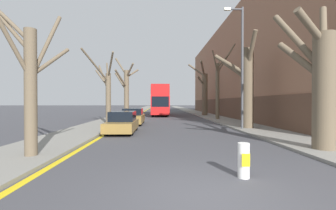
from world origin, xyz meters
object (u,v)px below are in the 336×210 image
at_px(street_tree_left_2, 126,90).
at_px(street_tree_right_2, 218,86).
at_px(parked_car_0, 122,123).
at_px(traffic_bollard, 244,160).
at_px(street_tree_right_3, 204,92).
at_px(lamp_post, 241,62).
at_px(street_tree_left_0, 28,77).
at_px(parked_car_1, 133,117).
at_px(street_tree_right_1, 246,85).
at_px(double_decker_bus, 160,99).
at_px(street_tree_right_0, 321,78).
at_px(street_tree_left_1, 107,91).

bearing_deg(street_tree_left_2, street_tree_right_2, -26.75).
height_order(parked_car_0, traffic_bollard, parked_car_0).
distance_m(street_tree_right_3, lamp_post, 17.14).
height_order(street_tree_left_0, traffic_bollard, street_tree_left_0).
bearing_deg(parked_car_1, street_tree_right_1, -24.77).
xyz_separation_m(double_decker_bus, lamp_post, (5.71, -19.07, 2.33)).
xyz_separation_m(street_tree_right_0, street_tree_right_2, (0.02, 16.10, 0.89)).
bearing_deg(street_tree_left_0, double_decker_bus, 80.04).
relative_size(street_tree_right_2, traffic_bollard, 9.05).
bearing_deg(street_tree_left_1, street_tree_right_3, 49.32).
bearing_deg(street_tree_right_0, street_tree_left_1, 135.42).
relative_size(lamp_post, traffic_bollard, 9.52).
relative_size(street_tree_right_1, street_tree_right_2, 0.83).
bearing_deg(traffic_bollard, street_tree_left_2, 105.29).
relative_size(street_tree_right_1, double_decker_bus, 0.61).
distance_m(street_tree_left_2, street_tree_right_3, 11.31).
height_order(street_tree_right_1, double_decker_bus, street_tree_right_1).
distance_m(street_tree_left_2, street_tree_right_0, 24.37).
relative_size(parked_car_0, parked_car_1, 0.97).
distance_m(street_tree_right_2, parked_car_0, 13.93).
relative_size(street_tree_left_1, street_tree_left_2, 0.75).
distance_m(street_tree_left_0, street_tree_right_3, 27.13).
relative_size(street_tree_left_0, parked_car_1, 1.53).
height_order(street_tree_left_0, double_decker_bus, street_tree_left_0).
distance_m(street_tree_left_0, street_tree_left_2, 22.49).
bearing_deg(street_tree_right_2, street_tree_left_2, 153.25).
height_order(street_tree_right_1, street_tree_right_3, street_tree_right_3).
bearing_deg(street_tree_right_3, street_tree_right_1, -90.48).
relative_size(street_tree_left_1, street_tree_right_2, 0.74).
distance_m(street_tree_left_2, street_tree_right_2, 12.43).
bearing_deg(parked_car_1, double_decker_bus, 80.10).
bearing_deg(double_decker_bus, traffic_bollard, -85.77).
height_order(street_tree_left_0, street_tree_right_2, street_tree_right_2).
distance_m(street_tree_left_0, lamp_post, 13.06).
bearing_deg(street_tree_left_0, parked_car_0, 71.99).
distance_m(double_decker_bus, parked_car_1, 14.68).
bearing_deg(street_tree_right_3, parked_car_1, -125.98).
distance_m(street_tree_left_0, street_tree_left_1, 11.76).
distance_m(parked_car_0, lamp_post, 9.26).
xyz_separation_m(street_tree_left_1, parked_car_0, (2.18, -5.03, -2.31)).
height_order(street_tree_left_1, lamp_post, lamp_post).
bearing_deg(street_tree_right_3, street_tree_left_1, -130.68).
relative_size(street_tree_left_2, street_tree_right_3, 1.02).
bearing_deg(street_tree_right_1, double_decker_bus, 108.95).
bearing_deg(parked_car_0, street_tree_left_1, 113.39).
xyz_separation_m(street_tree_left_0, double_decker_bus, (4.69, 26.72, -0.37)).
height_order(street_tree_right_1, lamp_post, lamp_post).
height_order(street_tree_left_1, parked_car_1, street_tree_left_1).
distance_m(street_tree_left_2, street_tree_right_1, 17.91).
bearing_deg(street_tree_right_3, street_tree_right_0, -90.00).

